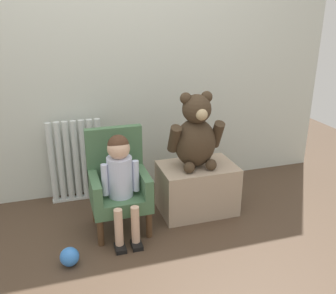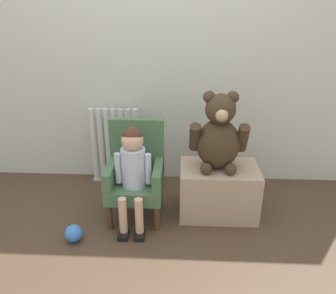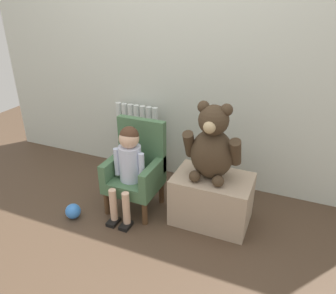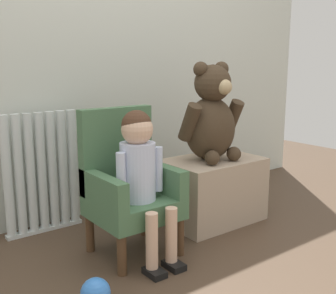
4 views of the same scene
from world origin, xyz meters
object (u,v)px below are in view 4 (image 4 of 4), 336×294
object	(u,v)px
child_armchair	(128,186)
large_teddy_bear	(211,118)
radiator	(42,173)
toy_ball	(96,293)
child_figure	(140,164)
low_bench	(212,190)

from	to	relation	value
child_armchair	large_teddy_bear	world-z (taller)	large_teddy_bear
radiator	large_teddy_bear	xyz separation A→B (m)	(0.84, -0.46, 0.29)
child_armchair	toy_ball	size ratio (longest dim) A/B	6.07
radiator	large_teddy_bear	world-z (taller)	large_teddy_bear
child_armchair	child_figure	size ratio (longest dim) A/B	0.99
toy_ball	low_bench	bearing A→B (deg)	21.74
radiator	child_figure	size ratio (longest dim) A/B	0.93
child_armchair	large_teddy_bear	distance (m)	0.66
toy_ball	child_armchair	bearing A→B (deg)	43.18
radiator	low_bench	bearing A→B (deg)	-28.01
child_figure	large_teddy_bear	bearing A→B (deg)	14.34
radiator	child_armchair	distance (m)	0.56
child_figure	low_bench	xyz separation A→B (m)	(0.61, 0.15, -0.28)
radiator	low_bench	world-z (taller)	radiator
large_teddy_bear	low_bench	bearing A→B (deg)	1.91
radiator	large_teddy_bear	bearing A→B (deg)	-28.68
child_armchair	large_teddy_bear	xyz separation A→B (m)	(0.59, 0.04, 0.29)
child_armchair	toy_ball	distance (m)	0.59
child_armchair	low_bench	xyz separation A→B (m)	(0.61, 0.04, -0.15)
child_figure	toy_ball	xyz separation A→B (m)	(-0.38, -0.24, -0.41)
child_armchair	child_figure	bearing A→B (deg)	-90.00
large_teddy_bear	toy_ball	size ratio (longest dim) A/B	4.76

